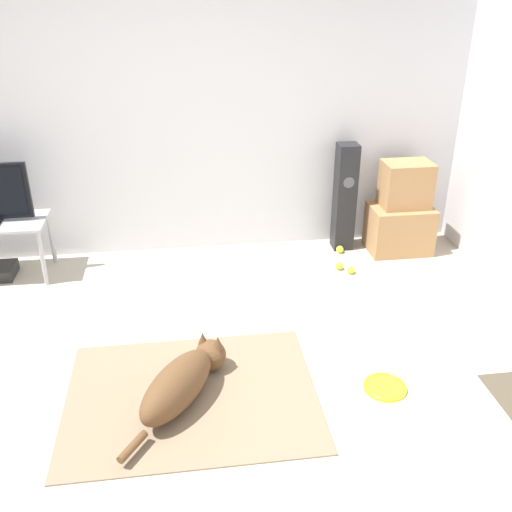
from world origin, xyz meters
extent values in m
plane|color=#BCB29E|center=(0.00, 0.00, 0.00)|extent=(12.00, 12.00, 0.00)
cube|color=silver|center=(0.00, 2.10, 1.27)|extent=(8.00, 0.06, 2.55)
cube|color=#847056|center=(0.10, 0.03, 0.01)|extent=(1.47, 1.14, 0.01)
ellipsoid|color=brown|center=(0.03, -0.05, 0.15)|extent=(0.55, 0.67, 0.28)
sphere|color=brown|center=(0.23, 0.26, 0.11)|extent=(0.20, 0.20, 0.20)
cone|color=brown|center=(0.19, 0.29, 0.22)|extent=(0.06, 0.06, 0.09)
cone|color=brown|center=(0.28, 0.24, 0.22)|extent=(0.06, 0.06, 0.09)
cylinder|color=brown|center=(-0.21, -0.41, 0.07)|extent=(0.15, 0.20, 0.04)
cylinder|color=yellow|center=(1.26, -0.06, 0.01)|extent=(0.26, 0.26, 0.02)
torus|color=yellow|center=(1.26, -0.06, 0.02)|extent=(0.26, 0.26, 0.02)
cube|color=#A87A4C|center=(2.01, 1.76, 0.21)|extent=(0.54, 0.39, 0.42)
cube|color=#A87A4C|center=(2.03, 1.78, 0.61)|extent=(0.41, 0.29, 0.39)
cube|color=black|center=(1.53, 1.89, 0.48)|extent=(0.17, 0.17, 0.96)
cylinder|color=#4C4C51|center=(1.53, 1.81, 0.65)|extent=(0.10, 0.00, 0.10)
cylinder|color=#A8A8AD|center=(-1.00, 1.54, 0.23)|extent=(0.04, 0.04, 0.46)
cylinder|color=#A8A8AD|center=(-1.00, 1.93, 0.23)|extent=(0.04, 0.04, 0.46)
sphere|color=#C6E033|center=(1.48, 1.78, 0.03)|extent=(0.07, 0.07, 0.07)
sphere|color=#C6E033|center=(1.47, 1.38, 0.03)|extent=(0.07, 0.07, 0.07)
sphere|color=#C6E033|center=(1.39, 1.47, 0.03)|extent=(0.07, 0.07, 0.07)
camera|label=1|loc=(0.12, -2.64, 2.25)|focal=40.00mm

